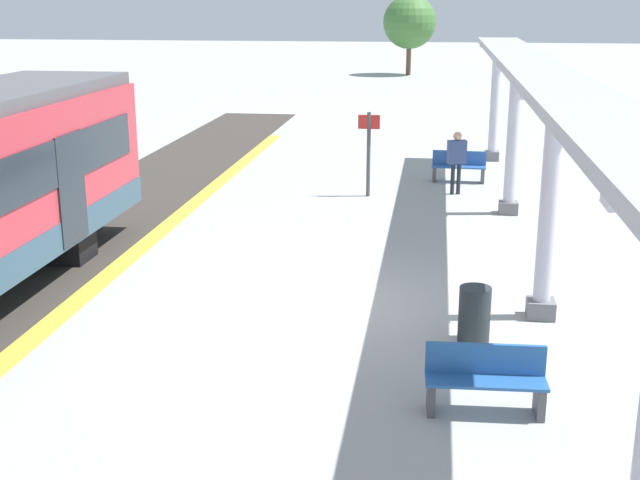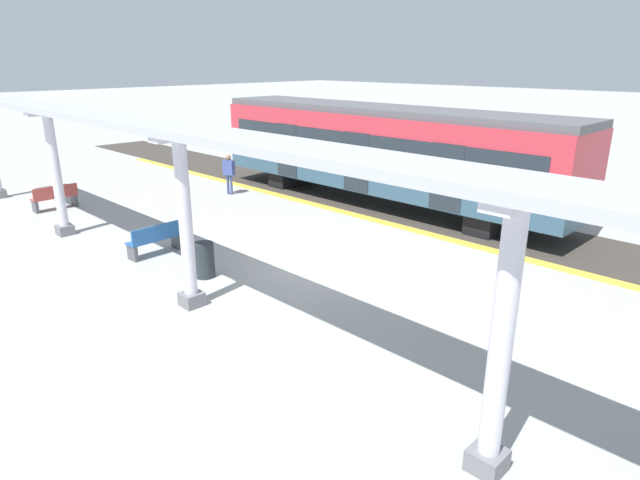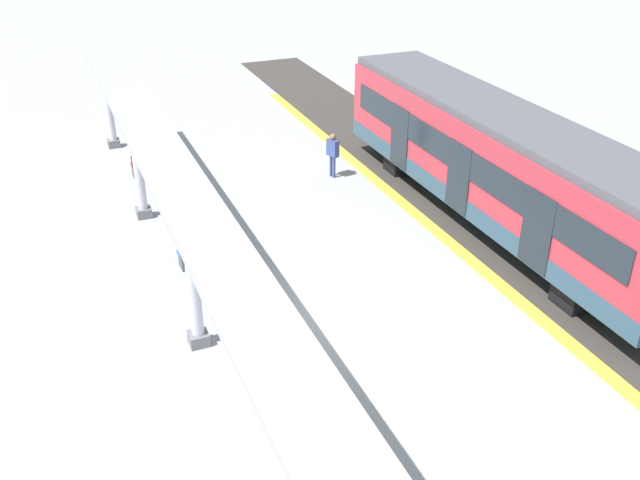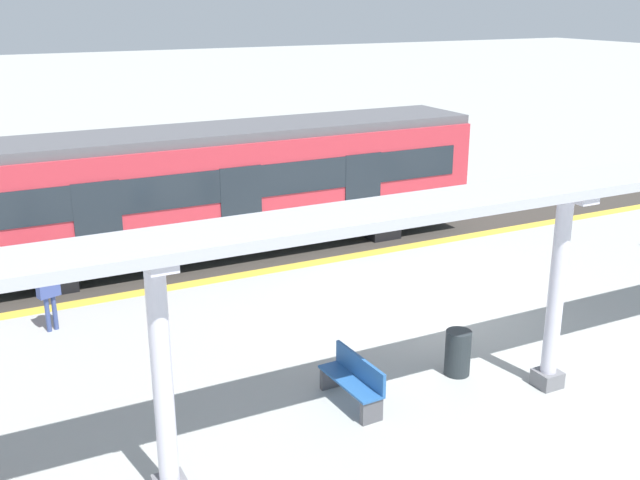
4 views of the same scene
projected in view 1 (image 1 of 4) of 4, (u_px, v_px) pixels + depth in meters
ground_plane at (313, 302)px, 14.46m from camera, size 176.00×176.00×0.00m
tactile_edge_strip at (89, 291)px, 14.99m from camera, size 0.42×35.52×0.01m
canopy_pillar_third at (548, 207)px, 13.27m from camera, size 1.10×0.44×3.66m
canopy_pillar_fourth at (513, 137)px, 19.87m from camera, size 1.10×0.44×3.66m
canopy_pillar_fifth at (495, 102)px, 26.53m from camera, size 1.10×0.44×3.66m
canopy_beam at (556, 84)px, 12.99m from camera, size 1.20×28.15×0.16m
bench_near_end at (459, 166)px, 23.81m from camera, size 1.52×0.50×0.86m
bench_far_end at (485, 379)px, 10.54m from camera, size 1.52×0.51×0.86m
trash_bin at (474, 315)px, 12.69m from camera, size 0.48×0.48×0.87m
platform_info_sign at (369, 146)px, 21.81m from camera, size 0.56×0.10×2.20m
passenger_by_the_benches at (457, 155)px, 22.11m from camera, size 0.52×0.36×1.66m
tree_left_background at (410, 22)px, 55.78m from camera, size 3.51×3.51×5.21m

